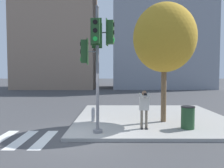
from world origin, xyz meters
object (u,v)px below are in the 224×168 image
(person_photographer, at_px, (144,106))
(street_tree, at_px, (164,38))
(traffic_signal_pole, at_px, (97,48))
(trash_bin, at_px, (188,117))
(fire_hydrant, at_px, (93,114))

(person_photographer, height_order, street_tree, street_tree)
(person_photographer, distance_m, street_tree, 3.56)
(traffic_signal_pole, bearing_deg, trash_bin, 9.53)
(person_photographer, distance_m, fire_hydrant, 2.75)
(trash_bin, bearing_deg, traffic_signal_pole, -170.47)
(street_tree, height_order, trash_bin, street_tree)
(traffic_signal_pole, distance_m, fire_hydrant, 3.64)
(traffic_signal_pole, distance_m, person_photographer, 3.16)
(fire_hydrant, bearing_deg, traffic_signal_pole, -80.14)
(person_photographer, distance_m, trash_bin, 1.94)
(person_photographer, relative_size, fire_hydrant, 2.34)
(fire_hydrant, bearing_deg, street_tree, 0.07)
(fire_hydrant, relative_size, trash_bin, 0.72)
(traffic_signal_pole, distance_m, trash_bin, 4.84)
(trash_bin, bearing_deg, fire_hydrant, 162.21)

